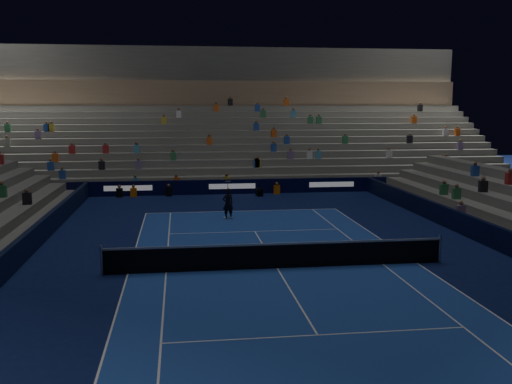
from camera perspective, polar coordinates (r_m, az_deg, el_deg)
name	(u,v)px	position (r m, az deg, el deg)	size (l,w,h in m)	color
ground	(277,268)	(21.79, 2.10, -7.56)	(90.00, 90.00, 0.00)	#0B1544
court_surface	(277,268)	(21.78, 2.10, -7.55)	(10.97, 23.77, 0.01)	#1C409B
sponsor_barrier_far	(232,187)	(39.67, -2.39, 0.53)	(44.00, 0.25, 1.00)	black
sponsor_barrier_west	(5,265)	(22.23, -23.55, -6.62)	(0.25, 37.00, 1.00)	black
grandstand_main	(222,137)	(48.73, -3.42, 5.42)	(44.00, 15.20, 11.20)	slate
tennis_net	(277,255)	(21.65, 2.11, -6.28)	(12.90, 0.10, 1.10)	#B2B2B7
tennis_player	(228,204)	(30.93, -2.79, -1.15)	(0.60, 0.40, 1.66)	black
broadcast_camera	(259,192)	(38.72, 0.35, 0.01)	(0.49, 0.88, 0.53)	black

